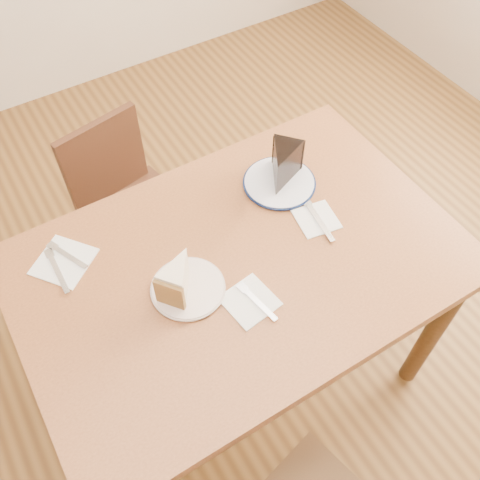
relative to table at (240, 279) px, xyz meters
name	(u,v)px	position (x,y,z in m)	size (l,w,h in m)	color
ground	(240,371)	(0.00, 0.00, -0.65)	(4.00, 4.00, 0.00)	#482C13
table	(240,279)	(0.00, 0.00, 0.00)	(1.20, 0.80, 0.75)	brown
chair_far	(131,208)	(-0.11, 0.61, -0.23)	(0.44, 0.44, 0.75)	black
plate_cream	(188,288)	(-0.17, -0.01, 0.10)	(0.19, 0.19, 0.01)	silver
plate_navy	(279,183)	(0.25, 0.18, 0.10)	(0.21, 0.21, 0.01)	white
carrot_cake	(179,277)	(-0.18, 0.00, 0.15)	(0.08, 0.11, 0.09)	beige
chocolate_cake	(282,168)	(0.25, 0.18, 0.16)	(0.09, 0.13, 0.10)	black
napkin_cream	(250,301)	(-0.05, -0.12, 0.10)	(0.12, 0.12, 0.00)	white
napkin_navy	(317,219)	(0.26, 0.01, 0.10)	(0.11, 0.11, 0.00)	white
napkin_spare	(64,261)	(-0.41, 0.24, 0.10)	(0.14, 0.14, 0.00)	white
fork_cream	(257,302)	(-0.03, -0.14, 0.10)	(0.01, 0.14, 0.00)	silver
knife_navy	(318,220)	(0.26, 0.00, 0.10)	(0.02, 0.17, 0.00)	silver
fork_spare	(68,256)	(-0.40, 0.25, 0.10)	(0.01, 0.14, 0.00)	silver
knife_spare	(58,271)	(-0.44, 0.22, 0.10)	(0.01, 0.16, 0.00)	silver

